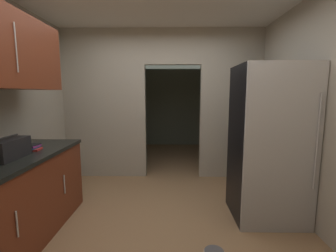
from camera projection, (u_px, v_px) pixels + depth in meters
The scene contains 7 objects.
ground at pixel (156, 226), 2.67m from camera, with size 20.00×20.00×0.00m, color #93704C.
kitchen_partition at pixel (159, 100), 4.13m from camera, with size 3.48×0.12×2.61m.
adjoining_room_shell at pixel (165, 101), 6.01m from camera, with size 3.48×2.76×2.61m.
refrigerator at pixel (269, 144), 2.77m from camera, with size 0.80×0.74×1.83m.
lower_cabinet_run at pixel (11, 202), 2.28m from camera, with size 0.69×1.88×0.89m.
boombox at pixel (8, 149), 2.20m from camera, with size 0.21×0.41×0.22m.
book_stack at pixel (33, 147), 2.53m from camera, with size 0.14×0.16×0.07m.
Camera 1 is at (0.18, -2.48, 1.50)m, focal length 24.93 mm.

